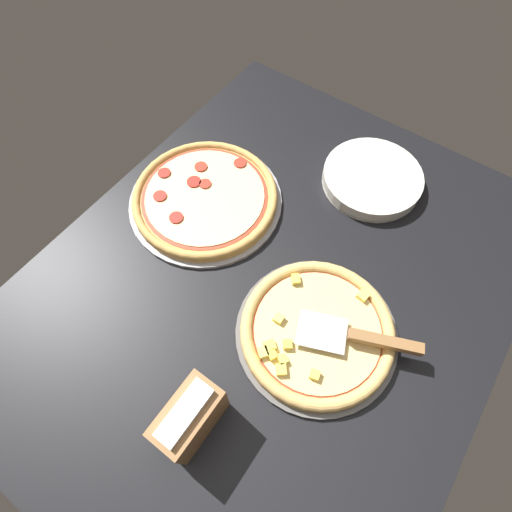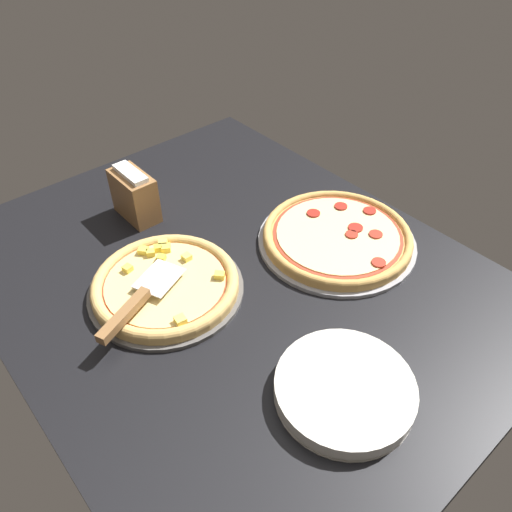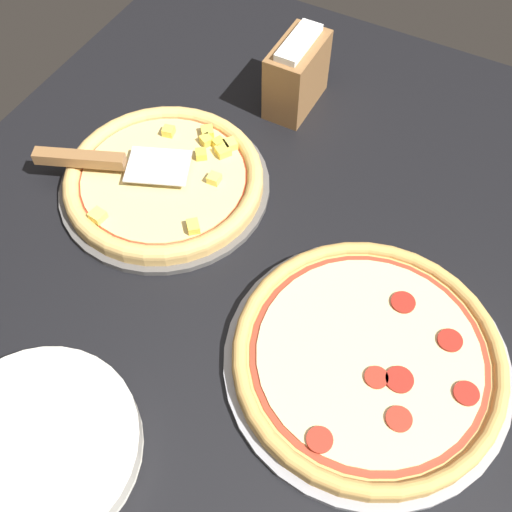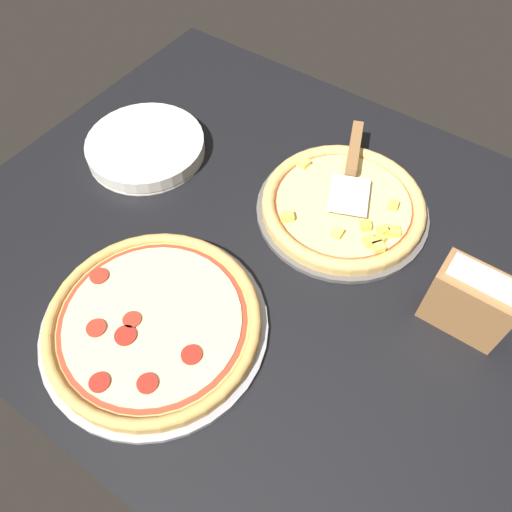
{
  "view_description": "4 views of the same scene",
  "coord_description": "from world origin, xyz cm",
  "px_view_note": "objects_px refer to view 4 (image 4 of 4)",
  "views": [
    {
      "loc": [
        -33.8,
        -19.68,
        82.36
      ],
      "look_at": [
        1.98,
        5.79,
        3.0
      ],
      "focal_mm": 28.0,
      "sensor_mm": 36.0,
      "label": 1
    },
    {
      "loc": [
        66.84,
        -50.5,
        79.29
      ],
      "look_at": [
        1.98,
        5.79,
        3.0
      ],
      "focal_mm": 35.0,
      "sensor_mm": 36.0,
      "label": 2
    },
    {
      "loc": [
        44.95,
        28.66,
        75.34
      ],
      "look_at": [
        1.98,
        5.79,
        3.0
      ],
      "focal_mm": 42.0,
      "sensor_mm": 36.0,
      "label": 3
    },
    {
      "loc": [
        -27.56,
        48.18,
        76.91
      ],
      "look_at": [
        1.98,
        5.79,
        3.0
      ],
      "focal_mm": 35.0,
      "sensor_mm": 36.0,
      "label": 4
    }
  ],
  "objects_px": {
    "pizza_back": "(153,322)",
    "napkin_holder": "(471,301)",
    "plate_stack": "(146,147)",
    "serving_spatula": "(355,158)",
    "pizza_front": "(343,205)"
  },
  "relations": [
    {
      "from": "pizza_back",
      "to": "napkin_holder",
      "type": "relative_size",
      "value": 2.68
    },
    {
      "from": "serving_spatula",
      "to": "napkin_holder",
      "type": "bearing_deg",
      "value": 148.1
    },
    {
      "from": "plate_stack",
      "to": "napkin_holder",
      "type": "bearing_deg",
      "value": 179.9
    },
    {
      "from": "serving_spatula",
      "to": "napkin_holder",
      "type": "xyz_separation_m",
      "value": [
        -0.32,
        0.2,
        0.01
      ]
    },
    {
      "from": "plate_stack",
      "to": "napkin_holder",
      "type": "xyz_separation_m",
      "value": [
        -0.72,
        0.0,
        0.05
      ]
    },
    {
      "from": "pizza_back",
      "to": "serving_spatula",
      "type": "bearing_deg",
      "value": -101.37
    },
    {
      "from": "pizza_front",
      "to": "pizza_back",
      "type": "height_order",
      "value": "pizza_front"
    },
    {
      "from": "plate_stack",
      "to": "napkin_holder",
      "type": "height_order",
      "value": "napkin_holder"
    },
    {
      "from": "pizza_back",
      "to": "plate_stack",
      "type": "relative_size",
      "value": 1.42
    },
    {
      "from": "pizza_front",
      "to": "pizza_back",
      "type": "bearing_deg",
      "value": 71.74
    },
    {
      "from": "serving_spatula",
      "to": "napkin_holder",
      "type": "height_order",
      "value": "napkin_holder"
    },
    {
      "from": "pizza_front",
      "to": "plate_stack",
      "type": "xyz_separation_m",
      "value": [
        0.43,
        0.1,
        -0.01
      ]
    },
    {
      "from": "pizza_front",
      "to": "serving_spatula",
      "type": "xyz_separation_m",
      "value": [
        0.03,
        -0.1,
        0.03
      ]
    },
    {
      "from": "pizza_front",
      "to": "pizza_back",
      "type": "distance_m",
      "value": 0.43
    },
    {
      "from": "pizza_back",
      "to": "pizza_front",
      "type": "bearing_deg",
      "value": -108.26
    }
  ]
}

